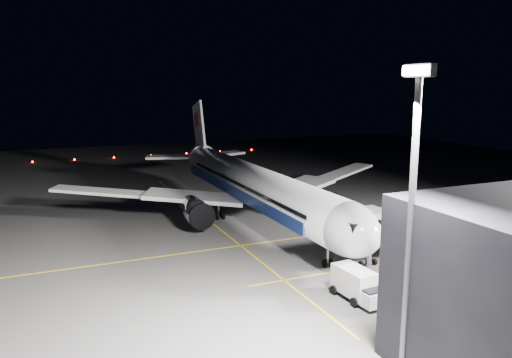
{
  "coord_description": "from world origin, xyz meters",
  "views": [
    {
      "loc": [
        64.52,
        -27.44,
        19.47
      ],
      "look_at": [
        -0.5,
        0.63,
        6.0
      ],
      "focal_mm": 35.0,
      "sensor_mm": 36.0,
      "label": 1
    }
  ],
  "objects_px": {
    "floodlight_mast_south": "(412,197)",
    "service_truck": "(358,284)",
    "jet_bridge": "(467,213)",
    "baggage_tug": "(335,198)",
    "safety_cone_a": "(330,209)",
    "safety_cone_c": "(336,212)",
    "safety_cone_b": "(297,226)",
    "airliner": "(250,184)"
  },
  "relations": [
    {
      "from": "safety_cone_b",
      "to": "service_truck",
      "type": "bearing_deg",
      "value": -14.59
    },
    {
      "from": "airliner",
      "to": "safety_cone_b",
      "type": "xyz_separation_m",
      "value": [
        7.08,
        4.0,
        -4.89
      ]
    },
    {
      "from": "jet_bridge",
      "to": "baggage_tug",
      "type": "bearing_deg",
      "value": -177.64
    },
    {
      "from": "baggage_tug",
      "to": "safety_cone_b",
      "type": "distance_m",
      "value": 17.03
    },
    {
      "from": "airliner",
      "to": "service_truck",
      "type": "bearing_deg",
      "value": -3.74
    },
    {
      "from": "baggage_tug",
      "to": "safety_cone_a",
      "type": "bearing_deg",
      "value": -43.31
    },
    {
      "from": "safety_cone_a",
      "to": "safety_cone_c",
      "type": "relative_size",
      "value": 1.17
    },
    {
      "from": "safety_cone_a",
      "to": "baggage_tug",
      "type": "bearing_deg",
      "value": 141.29
    },
    {
      "from": "baggage_tug",
      "to": "jet_bridge",
      "type": "bearing_deg",
      "value": -2.24
    },
    {
      "from": "floodlight_mast_south",
      "to": "safety_cone_a",
      "type": "xyz_separation_m",
      "value": [
        -40.24,
        19.1,
        -12.07
      ]
    },
    {
      "from": "safety_cone_b",
      "to": "safety_cone_c",
      "type": "height_order",
      "value": "safety_cone_b"
    },
    {
      "from": "baggage_tug",
      "to": "safety_cone_c",
      "type": "height_order",
      "value": "baggage_tug"
    },
    {
      "from": "safety_cone_c",
      "to": "service_truck",
      "type": "bearing_deg",
      "value": -28.88
    },
    {
      "from": "service_truck",
      "to": "safety_cone_b",
      "type": "height_order",
      "value": "service_truck"
    },
    {
      "from": "service_truck",
      "to": "floodlight_mast_south",
      "type": "bearing_deg",
      "value": -24.19
    },
    {
      "from": "airliner",
      "to": "safety_cone_c",
      "type": "height_order",
      "value": "airliner"
    },
    {
      "from": "safety_cone_a",
      "to": "safety_cone_c",
      "type": "height_order",
      "value": "safety_cone_a"
    },
    {
      "from": "safety_cone_b",
      "to": "baggage_tug",
      "type": "bearing_deg",
      "value": 130.5
    },
    {
      "from": "jet_bridge",
      "to": "floodlight_mast_south",
      "type": "relative_size",
      "value": 1.66
    },
    {
      "from": "floodlight_mast_south",
      "to": "baggage_tug",
      "type": "relative_size",
      "value": 9.07
    },
    {
      "from": "safety_cone_a",
      "to": "service_truck",
      "type": "bearing_deg",
      "value": -27.3
    },
    {
      "from": "floodlight_mast_south",
      "to": "safety_cone_c",
      "type": "height_order",
      "value": "floodlight_mast_south"
    },
    {
      "from": "safety_cone_c",
      "to": "baggage_tug",
      "type": "bearing_deg",
      "value": 149.97
    },
    {
      "from": "airliner",
      "to": "safety_cone_b",
      "type": "bearing_deg",
      "value": 29.48
    },
    {
      "from": "jet_bridge",
      "to": "safety_cone_a",
      "type": "relative_size",
      "value": 56.36
    },
    {
      "from": "airliner",
      "to": "jet_bridge",
      "type": "height_order",
      "value": "airliner"
    },
    {
      "from": "floodlight_mast_south",
      "to": "service_truck",
      "type": "bearing_deg",
      "value": 159.94
    },
    {
      "from": "safety_cone_a",
      "to": "safety_cone_b",
      "type": "relative_size",
      "value": 1.11
    },
    {
      "from": "safety_cone_a",
      "to": "airliner",
      "type": "bearing_deg",
      "value": -93.66
    },
    {
      "from": "safety_cone_c",
      "to": "airliner",
      "type": "bearing_deg",
      "value": -100.55
    },
    {
      "from": "airliner",
      "to": "safety_cone_b",
      "type": "distance_m",
      "value": 9.48
    },
    {
      "from": "jet_bridge",
      "to": "baggage_tug",
      "type": "xyz_separation_m",
      "value": [
        -27.05,
        -1.11,
        -3.86
      ]
    },
    {
      "from": "safety_cone_b",
      "to": "safety_cone_a",
      "type": "bearing_deg",
      "value": 124.49
    },
    {
      "from": "service_truck",
      "to": "baggage_tug",
      "type": "xyz_separation_m",
      "value": [
        -33.96,
        18.9,
        -0.83
      ]
    },
    {
      "from": "jet_bridge",
      "to": "safety_cone_a",
      "type": "height_order",
      "value": "jet_bridge"
    },
    {
      "from": "baggage_tug",
      "to": "safety_cone_c",
      "type": "xyz_separation_m",
      "value": [
        6.44,
        -3.72,
        -0.46
      ]
    },
    {
      "from": "airliner",
      "to": "baggage_tug",
      "type": "relative_size",
      "value": 26.94
    },
    {
      "from": "safety_cone_b",
      "to": "jet_bridge",
      "type": "bearing_deg",
      "value": 41.3
    },
    {
      "from": "baggage_tug",
      "to": "safety_cone_b",
      "type": "xyz_separation_m",
      "value": [
        11.05,
        -12.94,
        -0.45
      ]
    },
    {
      "from": "airliner",
      "to": "jet_bridge",
      "type": "relative_size",
      "value": 1.79
    },
    {
      "from": "service_truck",
      "to": "safety_cone_a",
      "type": "relative_size",
      "value": 9.53
    },
    {
      "from": "safety_cone_c",
      "to": "safety_cone_b",
      "type": "bearing_deg",
      "value": -63.41
    }
  ]
}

